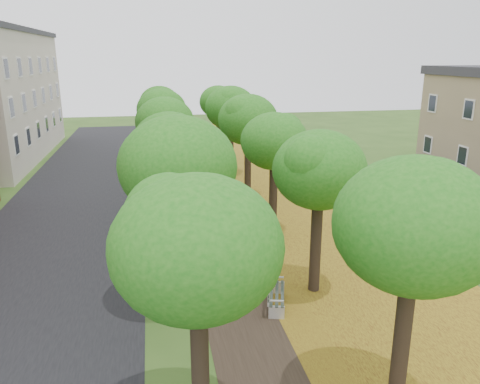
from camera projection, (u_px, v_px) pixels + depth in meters
name	position (u px, v px, depth m)	size (l,w,h in m)	color
street_asphalt	(66.00, 224.00, 23.91)	(8.00, 70.00, 0.01)	black
footpath	(212.00, 215.00, 25.26)	(3.20, 70.00, 0.01)	black
leaf_verge	(300.00, 210.00, 26.16)	(7.50, 70.00, 0.01)	#A48E1E
parking_lot	(428.00, 196.00, 28.63)	(9.00, 16.00, 0.01)	black
tree_row_west	(167.00, 131.00, 23.57)	(3.45, 33.45, 6.13)	black
tree_row_east	(260.00, 129.00, 24.43)	(3.45, 33.45, 6.13)	black
bench	(275.00, 293.00, 16.02)	(1.03, 1.95, 0.88)	#2D3931
car_silver	(442.00, 212.00, 23.87)	(1.50, 3.74, 1.27)	silver
car_red	(414.00, 199.00, 25.68)	(1.47, 4.22, 1.39)	maroon
car_grey	(375.00, 177.00, 30.08)	(2.10, 5.16, 1.50)	#333339
car_white	(379.00, 180.00, 29.45)	(2.45, 5.32, 1.48)	silver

